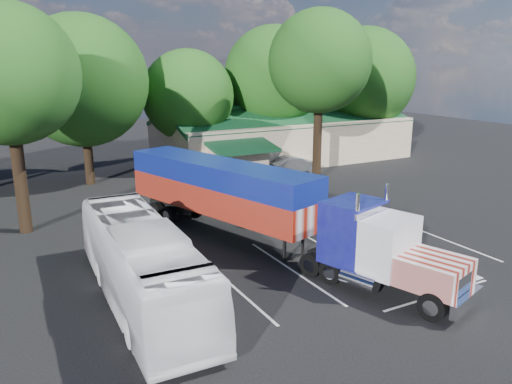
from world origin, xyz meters
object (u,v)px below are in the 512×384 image
bicycle (287,198)px  tour_bus (142,263)px  semi_truck (254,201)px  silver_sedan (294,165)px  woman (264,215)px

bicycle → tour_bus: 15.49m
semi_truck → tour_bus: semi_truck is taller
bicycle → silver_sedan: 10.32m
tour_bus → woman: bearing=34.3°
woman → tour_bus: tour_bus is taller
bicycle → silver_sedan: (5.96, 8.42, 0.24)m
woman → silver_sedan: bearing=-28.9°
silver_sedan → semi_truck: bearing=138.5°
semi_truck → bicycle: 8.02m
semi_truck → silver_sedan: 18.12m
semi_truck → woman: (1.82, 2.13, -1.62)m
semi_truck → silver_sedan: bearing=33.1°
woman → bicycle: bearing=-36.9°
semi_truck → silver_sedan: (11.44, 13.95, -1.70)m
semi_truck → tour_bus: (-7.02, -3.54, -0.78)m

